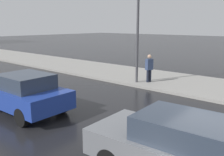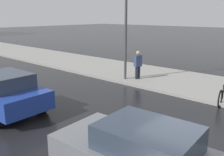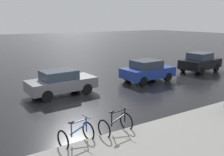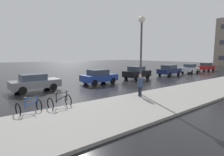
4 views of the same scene
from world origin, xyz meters
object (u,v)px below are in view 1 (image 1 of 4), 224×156
car_grey (178,147)px  car_blue (25,93)px  streetlamp (138,9)px  pedestrian (149,68)px

car_grey → car_blue: size_ratio=1.06×
car_blue → streetlamp: bearing=-5.3°
car_grey → pedestrian: size_ratio=2.36×
car_grey → pedestrian: 8.94m
car_grey → pedestrian: pedestrian is taller
car_grey → car_blue: 6.42m
car_blue → streetlamp: (6.61, -0.61, 3.37)m
car_grey → car_blue: (0.13, 6.42, 0.03)m
car_grey → car_blue: car_blue is taller
pedestrian → streetlamp: size_ratio=0.29×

